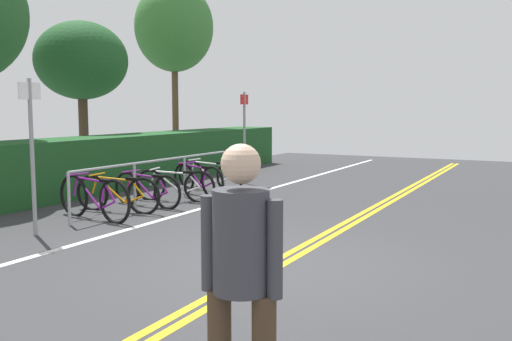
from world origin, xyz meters
TOP-DOWN VIEW (x-y plane):
  - ground_plane at (0.00, 0.00)m, footprint 30.76×13.76m
  - centre_line_yellow_inner at (0.00, -0.08)m, footprint 27.69×0.10m
  - centre_line_yellow_outer at (0.00, 0.08)m, footprint 27.69×0.10m
  - bike_lane_stripe_white at (0.00, 2.86)m, footprint 27.69×0.12m
  - bike_rack at (2.89, 3.88)m, footprint 4.81×0.05m
  - bicycle_0 at (1.07, 3.90)m, footprint 0.46×1.81m
  - bicycle_1 at (1.78, 4.01)m, footprint 0.46×1.75m
  - bicycle_2 at (2.49, 3.91)m, footprint 0.46×1.69m
  - bicycle_3 at (3.22, 3.80)m, footprint 0.56×1.68m
  - bicycle_4 at (4.08, 3.81)m, footprint 0.61×1.59m
  - bicycle_5 at (4.80, 3.97)m, footprint 0.46×1.77m
  - pedestrian at (-3.22, -1.34)m, footprint 0.32×0.49m
  - sign_post_near at (-0.23, 3.80)m, footprint 0.36×0.06m
  - sign_post_far at (6.19, 3.85)m, footprint 0.36×0.06m
  - hedge_backdrop at (4.39, 6.25)m, footprint 13.76×1.32m
  - tree_far_right at (5.34, 8.30)m, footprint 2.43×2.43m
  - tree_extra at (9.02, 7.95)m, footprint 2.48×2.48m

SIDE VIEW (x-z plane):
  - ground_plane at x=0.00m, z-range -0.05..0.00m
  - centre_line_yellow_inner at x=0.00m, z-range 0.00..0.00m
  - centre_line_yellow_outer at x=0.00m, z-range 0.00..0.00m
  - bike_lane_stripe_white at x=0.00m, z-range 0.00..0.00m
  - bicycle_3 at x=3.22m, z-range -0.02..0.66m
  - bicycle_2 at x=2.49m, z-range -0.02..0.66m
  - bicycle_1 at x=1.78m, z-range -0.02..0.68m
  - bicycle_4 at x=4.08m, z-range -0.02..0.69m
  - bicycle_5 at x=4.80m, z-range -0.02..0.70m
  - bicycle_0 at x=1.07m, z-range -0.02..0.75m
  - hedge_backdrop at x=4.39m, z-range 0.00..1.21m
  - bike_rack at x=2.89m, z-range 0.21..1.08m
  - pedestrian at x=-3.22m, z-range 0.12..1.79m
  - sign_post_far at x=6.19m, z-range 0.23..2.47m
  - sign_post_near at x=-0.23m, z-range 0.23..2.51m
  - tree_far_right at x=5.34m, z-range 1.02..5.15m
  - tree_extra at x=9.02m, z-range 1.48..7.29m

